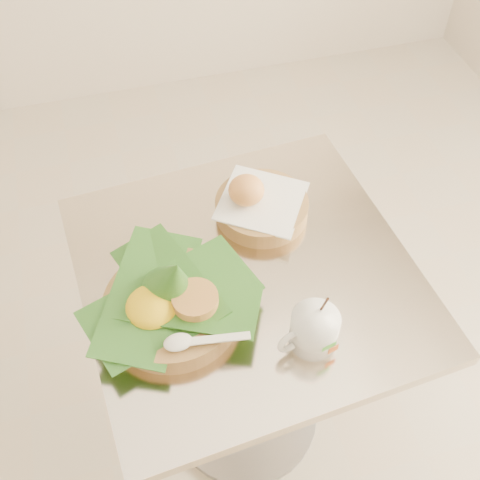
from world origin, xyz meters
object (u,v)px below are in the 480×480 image
object	(u,v)px
cafe_table	(247,325)
bread_basket	(259,204)
coffee_mug	(313,330)
rice_basket	(171,301)

from	to	relation	value
cafe_table	bread_basket	size ratio (longest dim) A/B	3.00
cafe_table	bread_basket	xyz separation A→B (m)	(0.07, 0.15, 0.25)
cafe_table	coffee_mug	xyz separation A→B (m)	(0.07, -0.20, 0.26)
cafe_table	bread_basket	bearing A→B (deg)	64.79
bread_basket	cafe_table	bearing A→B (deg)	-115.21
cafe_table	bread_basket	distance (m)	0.30
cafe_table	rice_basket	xyz separation A→B (m)	(-0.18, -0.06, 0.27)
cafe_table	rice_basket	distance (m)	0.33
cafe_table	rice_basket	world-z (taller)	rice_basket
cafe_table	coffee_mug	world-z (taller)	coffee_mug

